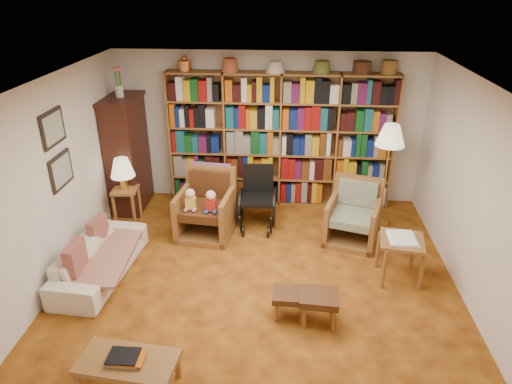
# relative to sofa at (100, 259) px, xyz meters

# --- Properties ---
(floor) EXTENTS (5.00, 5.00, 0.00)m
(floor) POSITION_rel_sofa_xyz_m (2.05, -0.04, -0.24)
(floor) COLOR #B0671B
(floor) RESTS_ON ground
(ceiling) EXTENTS (5.00, 5.00, 0.00)m
(ceiling) POSITION_rel_sofa_xyz_m (2.05, -0.04, 2.26)
(ceiling) COLOR white
(ceiling) RESTS_ON wall_back
(wall_back) EXTENTS (5.00, 0.00, 5.00)m
(wall_back) POSITION_rel_sofa_xyz_m (2.05, 2.46, 1.01)
(wall_back) COLOR silver
(wall_back) RESTS_ON floor
(wall_front) EXTENTS (5.00, 0.00, 5.00)m
(wall_front) POSITION_rel_sofa_xyz_m (2.05, -2.54, 1.01)
(wall_front) COLOR silver
(wall_front) RESTS_ON floor
(wall_left) EXTENTS (0.00, 5.00, 5.00)m
(wall_left) POSITION_rel_sofa_xyz_m (-0.45, -0.04, 1.01)
(wall_left) COLOR silver
(wall_left) RESTS_ON floor
(wall_right) EXTENTS (0.00, 5.00, 5.00)m
(wall_right) POSITION_rel_sofa_xyz_m (4.55, -0.04, 1.01)
(wall_right) COLOR silver
(wall_right) RESTS_ON floor
(bookshelf) EXTENTS (3.60, 0.30, 2.42)m
(bookshelf) POSITION_rel_sofa_xyz_m (2.25, 2.29, 0.93)
(bookshelf) COLOR #96612E
(bookshelf) RESTS_ON floor
(curio_cabinet) EXTENTS (0.50, 0.95, 2.40)m
(curio_cabinet) POSITION_rel_sofa_xyz_m (-0.20, 1.96, 0.71)
(curio_cabinet) COLOR #3A190F
(curio_cabinet) RESTS_ON floor
(framed_pictures) EXTENTS (0.03, 0.52, 0.97)m
(framed_pictures) POSITION_rel_sofa_xyz_m (-0.43, 0.26, 1.38)
(framed_pictures) COLOR black
(framed_pictures) RESTS_ON wall_left
(sofa) EXTENTS (1.70, 0.78, 0.48)m
(sofa) POSITION_rel_sofa_xyz_m (0.00, 0.00, 0.00)
(sofa) COLOR beige
(sofa) RESTS_ON floor
(sofa_throw) EXTENTS (0.76, 1.35, 0.04)m
(sofa_throw) POSITION_rel_sofa_xyz_m (0.05, 0.00, 0.06)
(sofa_throw) COLOR beige
(sofa_throw) RESTS_ON sofa
(cushion_left) EXTENTS (0.17, 0.38, 0.37)m
(cushion_left) POSITION_rel_sofa_xyz_m (-0.13, 0.35, 0.21)
(cushion_left) COLOR maroon
(cushion_left) RESTS_ON sofa
(cushion_right) EXTENTS (0.15, 0.41, 0.41)m
(cushion_right) POSITION_rel_sofa_xyz_m (-0.13, -0.35, 0.21)
(cushion_right) COLOR maroon
(cushion_right) RESTS_ON sofa
(side_table_lamp) EXTENTS (0.40, 0.40, 0.58)m
(side_table_lamp) POSITION_rel_sofa_xyz_m (-0.10, 1.40, 0.18)
(side_table_lamp) COLOR #96612E
(side_table_lamp) RESTS_ON floor
(table_lamp) EXTENTS (0.37, 0.37, 0.50)m
(table_lamp) POSITION_rel_sofa_xyz_m (-0.10, 1.40, 0.67)
(table_lamp) COLOR gold
(table_lamp) RESTS_ON side_table_lamp
(armchair_leather) EXTENTS (0.87, 0.91, 0.99)m
(armchair_leather) POSITION_rel_sofa_xyz_m (1.19, 1.23, 0.16)
(armchair_leather) COLOR #96612E
(armchair_leather) RESTS_ON floor
(armchair_sage) EXTENTS (0.93, 0.94, 0.90)m
(armchair_sage) POSITION_rel_sofa_xyz_m (3.35, 1.19, 0.10)
(armchair_sage) COLOR #96612E
(armchair_sage) RESTS_ON floor
(wheelchair) EXTENTS (0.55, 0.76, 0.96)m
(wheelchair) POSITION_rel_sofa_xyz_m (1.94, 1.48, 0.19)
(wheelchair) COLOR black
(wheelchair) RESTS_ON floor
(floor_lamp) EXTENTS (0.43, 0.43, 1.62)m
(floor_lamp) POSITION_rel_sofa_xyz_m (3.85, 1.63, 1.16)
(floor_lamp) COLOR gold
(floor_lamp) RESTS_ON floor
(side_table_papers) EXTENTS (0.61, 0.61, 0.61)m
(side_table_papers) POSITION_rel_sofa_xyz_m (3.83, 0.21, 0.25)
(side_table_papers) COLOR #96612E
(side_table_papers) RESTS_ON floor
(footstool_a) EXTENTS (0.39, 0.33, 0.32)m
(footstool_a) POSITION_rel_sofa_xyz_m (2.45, -0.62, 0.02)
(footstool_a) COLOR #4E2F14
(footstool_a) RESTS_ON floor
(footstool_b) EXTENTS (0.45, 0.39, 0.36)m
(footstool_b) POSITION_rel_sofa_xyz_m (2.78, -0.68, 0.06)
(footstool_b) COLOR #4E2F14
(footstool_b) RESTS_ON floor
(coffee_table) EXTENTS (0.95, 0.55, 0.43)m
(coffee_table) POSITION_rel_sofa_xyz_m (0.97, -1.77, 0.08)
(coffee_table) COLOR #96612E
(coffee_table) RESTS_ON floor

